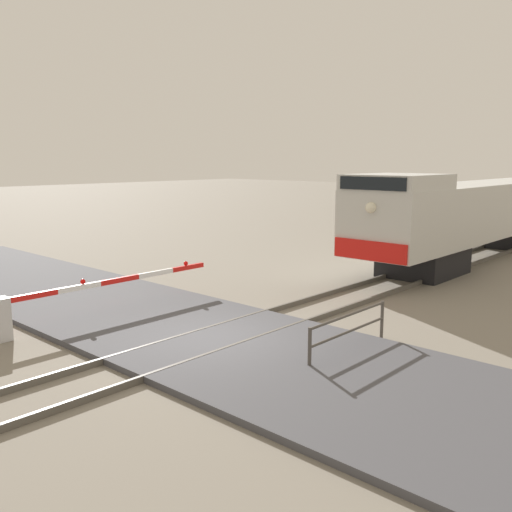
# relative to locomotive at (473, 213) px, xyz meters

# --- Properties ---
(ground_plane) EXTENTS (160.00, 160.00, 0.00)m
(ground_plane) POSITION_rel_locomotive_xyz_m (0.00, -15.39, -2.03)
(ground_plane) COLOR gray
(rail_track_left) EXTENTS (0.08, 80.00, 0.15)m
(rail_track_left) POSITION_rel_locomotive_xyz_m (-0.72, -15.39, -1.95)
(rail_track_left) COLOR #59544C
(rail_track_left) RESTS_ON ground_plane
(rail_track_right) EXTENTS (0.08, 80.00, 0.15)m
(rail_track_right) POSITION_rel_locomotive_xyz_m (0.72, -15.39, -1.95)
(rail_track_right) COLOR #59544C
(rail_track_right) RESTS_ON ground_plane
(road_surface) EXTENTS (36.00, 5.28, 0.14)m
(road_surface) POSITION_rel_locomotive_xyz_m (0.00, -15.39, -1.96)
(road_surface) COLOR #47474C
(road_surface) RESTS_ON ground_plane
(locomotive) EXTENTS (2.82, 17.65, 3.84)m
(locomotive) POSITION_rel_locomotive_xyz_m (0.00, 0.00, 0.00)
(locomotive) COLOR black
(locomotive) RESTS_ON ground_plane
(crossing_gate) EXTENTS (0.36, 7.04, 1.18)m
(crossing_gate) POSITION_rel_locomotive_xyz_m (-3.90, -17.66, -1.28)
(crossing_gate) COLOR silver
(crossing_gate) RESTS_ON ground_plane
(guard_railing) EXTENTS (0.08, 2.99, 0.95)m
(guard_railing) POSITION_rel_locomotive_xyz_m (2.78, -13.89, -1.40)
(guard_railing) COLOR #4C4742
(guard_railing) RESTS_ON ground_plane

